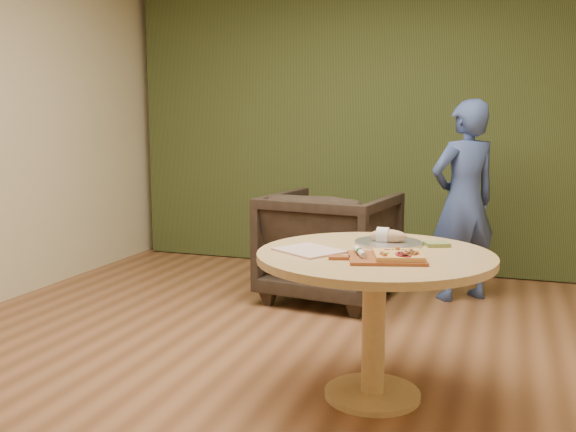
# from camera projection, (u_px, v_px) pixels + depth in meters

# --- Properties ---
(room_shell) EXTENTS (5.04, 6.04, 2.84)m
(room_shell) POSITION_uv_depth(u_px,v_px,m) (266.00, 119.00, 3.22)
(room_shell) COLOR #935D3A
(room_shell) RESTS_ON ground
(curtain) EXTENTS (4.80, 0.14, 2.78)m
(curtain) POSITION_uv_depth(u_px,v_px,m) (379.00, 119.00, 5.92)
(curtain) COLOR #2E3A1A
(curtain) RESTS_ON ground
(pedestal_table) EXTENTS (1.17, 1.17, 0.75)m
(pedestal_table) POSITION_uv_depth(u_px,v_px,m) (375.00, 280.00, 3.18)
(pedestal_table) COLOR tan
(pedestal_table) RESTS_ON ground
(pizza_paddle) EXTENTS (0.47, 0.37, 0.01)m
(pizza_paddle) POSITION_uv_depth(u_px,v_px,m) (384.00, 258.00, 3.00)
(pizza_paddle) COLOR brown
(pizza_paddle) RESTS_ON pedestal_table
(flatbread_pizza) EXTENTS (0.27, 0.27, 0.04)m
(flatbread_pizza) POSITION_uv_depth(u_px,v_px,m) (399.00, 255.00, 2.97)
(flatbread_pizza) COLOR #E6AC59
(flatbread_pizza) RESTS_ON pizza_paddle
(cutlery_roll) EXTENTS (0.10, 0.19, 0.03)m
(cutlery_roll) POSITION_uv_depth(u_px,v_px,m) (360.00, 252.00, 3.03)
(cutlery_roll) COLOR silver
(cutlery_roll) RESTS_ON pizza_paddle
(newspaper) EXTENTS (0.39, 0.37, 0.01)m
(newspaper) POSITION_uv_depth(u_px,v_px,m) (309.00, 251.00, 3.18)
(newspaper) COLOR white
(newspaper) RESTS_ON pedestal_table
(serving_tray) EXTENTS (0.36, 0.36, 0.02)m
(serving_tray) POSITION_uv_depth(u_px,v_px,m) (388.00, 243.00, 3.37)
(serving_tray) COLOR silver
(serving_tray) RESTS_ON pedestal_table
(bread_roll) EXTENTS (0.19, 0.09, 0.09)m
(bread_roll) POSITION_uv_depth(u_px,v_px,m) (387.00, 236.00, 3.36)
(bread_roll) COLOR tan
(bread_roll) RESTS_ON serving_tray
(green_packet) EXTENTS (0.15, 0.14, 0.02)m
(green_packet) POSITION_uv_depth(u_px,v_px,m) (437.00, 244.00, 3.32)
(green_packet) COLOR #576B30
(green_packet) RESTS_ON pedestal_table
(armchair) EXTENTS (1.01, 0.96, 0.94)m
(armchair) POSITION_uv_depth(u_px,v_px,m) (331.00, 240.00, 4.99)
(armchair) COLOR black
(armchair) RESTS_ON ground
(person_standing) EXTENTS (0.67, 0.65, 1.55)m
(person_standing) POSITION_uv_depth(u_px,v_px,m) (464.00, 201.00, 4.94)
(person_standing) COLOR #394F90
(person_standing) RESTS_ON ground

